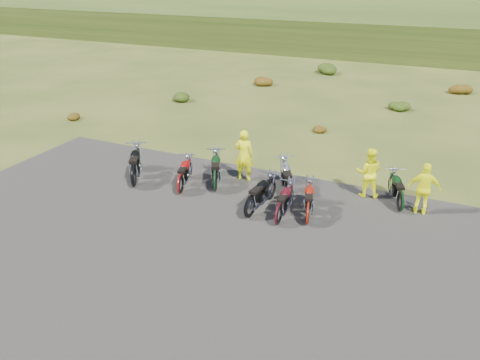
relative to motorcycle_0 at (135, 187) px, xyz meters
The scene contains 22 objects.
ground 4.66m from the motorcycle_0, ahead, with size 300.00×300.00×0.00m, color #354416.
gravel_pad 5.36m from the motorcycle_0, 30.76° to the right, with size 20.00×12.00×0.04m, color black.
hill_slope 49.48m from the motorcycle_0, 84.66° to the left, with size 300.00×46.00×3.00m, color #293D14, non-canonical shape.
hill_plateau 109.36m from the motorcycle_0, 87.59° to the left, with size 300.00×90.00×9.17m, color #293D14.
shrub_0 9.08m from the motorcycle_0, 144.58° to the left, with size 0.77×0.77×0.45m, color #5D330B.
shrub_1 11.48m from the motorcycle_0, 113.07° to the left, with size 1.03×1.03×0.61m, color #25380E.
shrub_2 15.95m from the motorcycle_0, 95.75° to the left, with size 1.30×1.30×0.77m, color #5D330B.
shrub_3 21.21m from the motorcycle_0, 86.48° to the left, with size 1.56×1.56×0.92m, color #25380E.
shrub_4 9.45m from the motorcycle_0, 63.59° to the left, with size 0.77×0.77×0.45m, color #5D330B.
shrub_5 15.49m from the motorcycle_0, 62.70° to the left, with size 1.03×1.03×0.61m, color #25380E.
shrub_6 21.53m from the motorcycle_0, 62.31° to the left, with size 1.30×1.30×0.77m, color #5D330B.
motorcycle_0 is the anchor object (origin of this frame).
motorcycle_1 1.77m from the motorcycle_0, ahead, with size 1.94×0.65×1.02m, color maroon, non-canonical shape.
motorcycle_2 2.87m from the motorcycle_0, 17.44° to the left, with size 2.13×0.71×1.11m, color black, non-canonical shape.
motorcycle_3 5.38m from the motorcycle_0, 12.97° to the left, with size 2.13×0.71×1.12m, color silver, non-canonical shape.
motorcycle_4 5.51m from the motorcycle_0, ahead, with size 1.92×0.64×1.00m, color #430B12, non-canonical shape.
motorcycle_5 4.57m from the motorcycle_0, ahead, with size 2.06×0.69×1.08m, color black, non-canonical shape.
motorcycle_6 6.26m from the motorcycle_0, ahead, with size 1.95×0.65×1.02m, color maroon, non-canonical shape.
motorcycle_7 8.89m from the motorcycle_0, 12.83° to the left, with size 1.93×0.64×1.01m, color black, non-canonical shape.
person_middle 3.99m from the motorcycle_0, 33.07° to the left, with size 0.68×0.45×1.87m, color #EBEF0C.
person_right_a 7.99m from the motorcycle_0, 19.24° to the left, with size 0.82×0.64×1.69m, color #EBEF0C.
person_right_b 9.56m from the motorcycle_0, 12.79° to the left, with size 0.98×0.41×1.67m, color #EBEF0C.
Camera 1 is at (4.88, -11.17, 7.06)m, focal length 35.00 mm.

